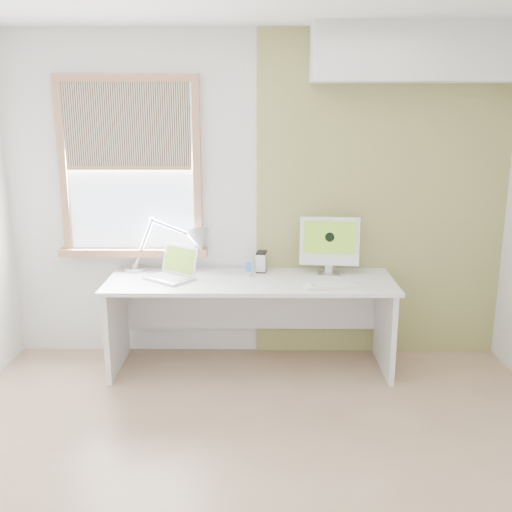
{
  "coord_description": "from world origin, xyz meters",
  "views": [
    {
      "loc": [
        0.03,
        -2.92,
        2.0
      ],
      "look_at": [
        0.0,
        1.05,
        1.0
      ],
      "focal_mm": 41.12,
      "sensor_mm": 36.0,
      "label": 1
    }
  ],
  "objects_px": {
    "laptop": "(174,270)",
    "imac": "(329,242)",
    "desk": "(251,301)",
    "external_drive": "(262,262)",
    "desk_lamp": "(187,244)"
  },
  "relations": [
    {
      "from": "desk",
      "to": "laptop",
      "type": "xyz_separation_m",
      "value": [
        -0.59,
        -0.02,
        0.26
      ]
    },
    {
      "from": "laptop",
      "to": "desk_lamp",
      "type": "bearing_deg",
      "value": 66.47
    },
    {
      "from": "laptop",
      "to": "imac",
      "type": "relative_size",
      "value": 0.96
    },
    {
      "from": "laptop",
      "to": "imac",
      "type": "distance_m",
      "value": 1.23
    },
    {
      "from": "desk",
      "to": "desk_lamp",
      "type": "bearing_deg",
      "value": 160.91
    },
    {
      "from": "imac",
      "to": "external_drive",
      "type": "bearing_deg",
      "value": 173.1
    },
    {
      "from": "imac",
      "to": "desk",
      "type": "bearing_deg",
      "value": -169.92
    },
    {
      "from": "desk_lamp",
      "to": "external_drive",
      "type": "relative_size",
      "value": 4.72
    },
    {
      "from": "desk",
      "to": "laptop",
      "type": "relative_size",
      "value": 4.9
    },
    {
      "from": "laptop",
      "to": "external_drive",
      "type": "bearing_deg",
      "value": 15.84
    },
    {
      "from": "laptop",
      "to": "imac",
      "type": "height_order",
      "value": "imac"
    },
    {
      "from": "desk_lamp",
      "to": "laptop",
      "type": "xyz_separation_m",
      "value": [
        -0.08,
        -0.19,
        -0.17
      ]
    },
    {
      "from": "desk_lamp",
      "to": "external_drive",
      "type": "bearing_deg",
      "value": -0.2
    },
    {
      "from": "desk",
      "to": "desk_lamp",
      "type": "distance_m",
      "value": 0.68
    },
    {
      "from": "laptop",
      "to": "external_drive",
      "type": "relative_size",
      "value": 2.77
    }
  ]
}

